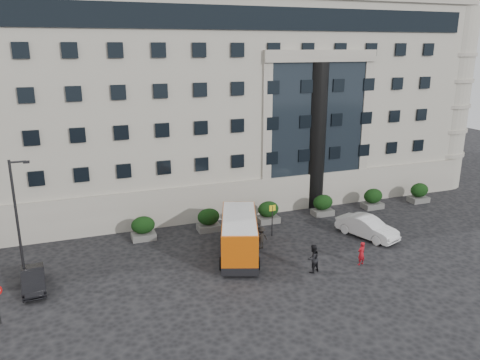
{
  "coord_description": "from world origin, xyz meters",
  "views": [
    {
      "loc": [
        -8.61,
        -25.95,
        14.21
      ],
      "look_at": [
        2.61,
        4.37,
        5.0
      ],
      "focal_mm": 35.0,
      "sensor_mm": 36.0,
      "label": 1
    }
  ],
  "objects_px": {
    "hedge_b": "(209,220)",
    "parked_car_d": "(1,217)",
    "hedge_e": "(373,198)",
    "pedestrian_c": "(261,238)",
    "hedge_f": "(419,193)",
    "minibus": "(239,234)",
    "hedge_c": "(268,212)",
    "parked_car_b": "(33,280)",
    "hedge_d": "(323,205)",
    "pedestrian_b": "(313,259)",
    "pedestrian_a": "(361,253)",
    "white_taxi": "(367,227)",
    "hedge_a": "(143,228)",
    "street_lamp": "(18,219)",
    "bus_stop_sign": "(272,215)"
  },
  "relations": [
    {
      "from": "hedge_f",
      "to": "minibus",
      "type": "xyz_separation_m",
      "value": [
        -20.13,
        -5.26,
        0.67
      ]
    },
    {
      "from": "pedestrian_c",
      "to": "hedge_c",
      "type": "bearing_deg",
      "value": -130.37
    },
    {
      "from": "bus_stop_sign",
      "to": "minibus",
      "type": "bearing_deg",
      "value": -145.84
    },
    {
      "from": "hedge_c",
      "to": "pedestrian_b",
      "type": "bearing_deg",
      "value": -95.52
    },
    {
      "from": "hedge_b",
      "to": "pedestrian_c",
      "type": "xyz_separation_m",
      "value": [
        2.58,
        -4.67,
        -0.09
      ]
    },
    {
      "from": "hedge_a",
      "to": "pedestrian_c",
      "type": "relative_size",
      "value": 1.09
    },
    {
      "from": "hedge_b",
      "to": "street_lamp",
      "type": "xyz_separation_m",
      "value": [
        -13.14,
        -4.8,
        3.44
      ]
    },
    {
      "from": "hedge_a",
      "to": "parked_car_b",
      "type": "xyz_separation_m",
      "value": [
        -7.5,
        -5.39,
        -0.31
      ]
    },
    {
      "from": "hedge_a",
      "to": "hedge_b",
      "type": "height_order",
      "value": "same"
    },
    {
      "from": "street_lamp",
      "to": "parked_car_b",
      "type": "xyz_separation_m",
      "value": [
        0.44,
        -0.59,
        -3.75
      ]
    },
    {
      "from": "hedge_a",
      "to": "minibus",
      "type": "distance_m",
      "value": 7.91
    },
    {
      "from": "hedge_e",
      "to": "pedestrian_b",
      "type": "height_order",
      "value": "pedestrian_b"
    },
    {
      "from": "hedge_b",
      "to": "hedge_c",
      "type": "distance_m",
      "value": 5.2
    },
    {
      "from": "pedestrian_b",
      "to": "minibus",
      "type": "bearing_deg",
      "value": -65.35
    },
    {
      "from": "hedge_f",
      "to": "pedestrian_b",
      "type": "bearing_deg",
      "value": -150.62
    },
    {
      "from": "parked_car_b",
      "to": "hedge_d",
      "type": "bearing_deg",
      "value": 8.98
    },
    {
      "from": "hedge_b",
      "to": "hedge_d",
      "type": "relative_size",
      "value": 1.0
    },
    {
      "from": "minibus",
      "to": "pedestrian_b",
      "type": "xyz_separation_m",
      "value": [
        3.63,
        -4.02,
        -0.64
      ]
    },
    {
      "from": "hedge_f",
      "to": "white_taxi",
      "type": "distance_m",
      "value": 11.18
    },
    {
      "from": "hedge_d",
      "to": "street_lamp",
      "type": "height_order",
      "value": "street_lamp"
    },
    {
      "from": "pedestrian_a",
      "to": "parked_car_b",
      "type": "bearing_deg",
      "value": -25.38
    },
    {
      "from": "hedge_b",
      "to": "hedge_e",
      "type": "relative_size",
      "value": 1.0
    },
    {
      "from": "hedge_c",
      "to": "parked_car_d",
      "type": "height_order",
      "value": "hedge_c"
    },
    {
      "from": "hedge_c",
      "to": "pedestrian_b",
      "type": "height_order",
      "value": "pedestrian_b"
    },
    {
      "from": "pedestrian_c",
      "to": "pedestrian_a",
      "type": "bearing_deg",
      "value": 126.83
    },
    {
      "from": "hedge_d",
      "to": "hedge_b",
      "type": "bearing_deg",
      "value": 180.0
    },
    {
      "from": "hedge_a",
      "to": "hedge_f",
      "type": "xyz_separation_m",
      "value": [
        26.0,
        0.0,
        0.0
      ]
    },
    {
      "from": "hedge_b",
      "to": "parked_car_d",
      "type": "xyz_separation_m",
      "value": [
        -15.74,
        6.89,
        -0.14
      ]
    },
    {
      "from": "bus_stop_sign",
      "to": "parked_car_d",
      "type": "relative_size",
      "value": 0.44
    },
    {
      "from": "hedge_c",
      "to": "minibus",
      "type": "distance_m",
      "value": 6.98
    },
    {
      "from": "street_lamp",
      "to": "white_taxi",
      "type": "relative_size",
      "value": 1.62
    },
    {
      "from": "street_lamp",
      "to": "parked_car_d",
      "type": "xyz_separation_m",
      "value": [
        -2.61,
        11.69,
        -3.58
      ]
    },
    {
      "from": "hedge_d",
      "to": "parked_car_d",
      "type": "distance_m",
      "value": 27.04
    },
    {
      "from": "hedge_c",
      "to": "hedge_e",
      "type": "distance_m",
      "value": 10.4
    },
    {
      "from": "white_taxi",
      "to": "pedestrian_a",
      "type": "bearing_deg",
      "value": -149.26
    },
    {
      "from": "hedge_e",
      "to": "pedestrian_c",
      "type": "distance_m",
      "value": 13.83
    },
    {
      "from": "hedge_b",
      "to": "hedge_c",
      "type": "xyz_separation_m",
      "value": [
        5.2,
        0.0,
        0.0
      ]
    },
    {
      "from": "parked_car_d",
      "to": "white_taxi",
      "type": "height_order",
      "value": "white_taxi"
    },
    {
      "from": "hedge_c",
      "to": "pedestrian_c",
      "type": "relative_size",
      "value": 1.09
    },
    {
      "from": "minibus",
      "to": "pedestrian_c",
      "type": "height_order",
      "value": "minibus"
    },
    {
      "from": "hedge_b",
      "to": "pedestrian_b",
      "type": "height_order",
      "value": "pedestrian_b"
    },
    {
      "from": "minibus",
      "to": "pedestrian_c",
      "type": "xyz_separation_m",
      "value": [
        1.91,
        0.6,
        -0.76
      ]
    },
    {
      "from": "hedge_b",
      "to": "street_lamp",
      "type": "distance_m",
      "value": 14.41
    },
    {
      "from": "hedge_a",
      "to": "hedge_e",
      "type": "height_order",
      "value": "same"
    },
    {
      "from": "hedge_a",
      "to": "parked_car_d",
      "type": "relative_size",
      "value": 0.32
    },
    {
      "from": "hedge_a",
      "to": "parked_car_d",
      "type": "distance_m",
      "value": 12.6
    },
    {
      "from": "parked_car_b",
      "to": "white_taxi",
      "type": "distance_m",
      "value": 23.8
    },
    {
      "from": "street_lamp",
      "to": "pedestrian_a",
      "type": "xyz_separation_m",
      "value": [
        21.04,
        -4.67,
        -3.55
      ]
    },
    {
      "from": "parked_car_d",
      "to": "pedestrian_b",
      "type": "height_order",
      "value": "pedestrian_b"
    },
    {
      "from": "hedge_a",
      "to": "white_taxi",
      "type": "xyz_separation_m",
      "value": [
        16.3,
        -5.55,
        -0.12
      ]
    }
  ]
}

